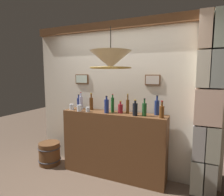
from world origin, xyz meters
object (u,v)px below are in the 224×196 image
(liquor_bottle_rum, at_px, (128,106))
(pendant_lamp, at_px, (111,60))
(glass_tumbler_highball, at_px, (88,109))
(liquor_bottle_vodka, at_px, (120,108))
(glass_tumbler_shot, at_px, (79,108))
(liquor_bottle_bourbon, at_px, (91,103))
(liquor_bottle_scotch, at_px, (144,109))
(liquor_bottle_gin, at_px, (79,103))
(wooden_barrel, at_px, (50,153))
(liquor_bottle_brandy, at_px, (81,102))
(liquor_bottle_rye, at_px, (135,109))
(glass_tumbler_rocks, at_px, (72,107))
(liquor_bottle_amaro, at_px, (157,107))
(liquor_bottle_vermouth, at_px, (162,111))
(liquor_bottle_port, at_px, (107,106))
(liquor_bottle_mezcal, at_px, (113,105))

(liquor_bottle_rum, xyz_separation_m, pendant_lamp, (-0.01, -0.64, 0.69))
(glass_tumbler_highball, xyz_separation_m, pendant_lamp, (0.64, -0.48, 0.77))
(liquor_bottle_vodka, relative_size, glass_tumbler_shot, 1.88)
(glass_tumbler_highball, bearing_deg, liquor_bottle_bourbon, 103.40)
(liquor_bottle_scotch, bearing_deg, liquor_bottle_bourbon, 172.83)
(liquor_bottle_gin, relative_size, wooden_barrel, 0.60)
(liquor_bottle_rum, xyz_separation_m, liquor_bottle_brandy, (-0.89, 0.00, 0.00))
(liquor_bottle_rye, distance_m, glass_tumbler_rocks, 1.18)
(liquor_bottle_amaro, bearing_deg, liquor_bottle_bourbon, -178.51)
(liquor_bottle_vodka, bearing_deg, wooden_barrel, -175.23)
(liquor_bottle_rum, height_order, liquor_bottle_brandy, liquor_bottle_rum)
(liquor_bottle_vodka, height_order, pendant_lamp, pendant_lamp)
(liquor_bottle_amaro, bearing_deg, glass_tumbler_highball, -168.14)
(wooden_barrel, bearing_deg, glass_tumbler_shot, -1.04)
(glass_tumbler_shot, bearing_deg, liquor_bottle_amaro, 10.41)
(liquor_bottle_scotch, height_order, liquor_bottle_vermouth, liquor_bottle_scotch)
(liquor_bottle_scotch, xyz_separation_m, pendant_lamp, (-0.31, -0.56, 0.71))
(liquor_bottle_vodka, distance_m, pendant_lamp, 0.96)
(glass_tumbler_shot, distance_m, pendant_lamp, 1.21)
(liquor_bottle_vermouth, xyz_separation_m, liquor_bottle_brandy, (-1.45, 0.11, 0.03))
(liquor_bottle_vodka, bearing_deg, glass_tumbler_highball, -166.44)
(liquor_bottle_brandy, bearing_deg, liquor_bottle_rye, -6.06)
(glass_tumbler_highball, xyz_separation_m, wooden_barrel, (-0.88, 0.01, -0.93))
(liquor_bottle_rum, height_order, glass_tumbler_shot, liquor_bottle_rum)
(liquor_bottle_amaro, height_order, glass_tumbler_rocks, liquor_bottle_amaro)
(liquor_bottle_amaro, relative_size, liquor_bottle_port, 1.10)
(liquor_bottle_rye, height_order, glass_tumbler_rocks, liquor_bottle_rye)
(liquor_bottle_port, height_order, glass_tumbler_rocks, liquor_bottle_port)
(liquor_bottle_rum, xyz_separation_m, liquor_bottle_gin, (-1.00, 0.09, -0.02))
(liquor_bottle_rum, bearing_deg, liquor_bottle_rye, -34.39)
(liquor_bottle_mezcal, xyz_separation_m, glass_tumbler_rocks, (-0.76, -0.08, -0.08))
(liquor_bottle_bourbon, height_order, liquor_bottle_port, liquor_bottle_bourbon)
(liquor_bottle_scotch, xyz_separation_m, liquor_bottle_port, (-0.62, -0.03, 0.01))
(liquor_bottle_amaro, height_order, liquor_bottle_bourbon, liquor_bottle_amaro)
(liquor_bottle_bourbon, height_order, pendant_lamp, pendant_lamp)
(liquor_bottle_amaro, bearing_deg, liquor_bottle_brandy, -177.04)
(glass_tumbler_shot, bearing_deg, liquor_bottle_bourbon, 59.53)
(liquor_bottle_bourbon, relative_size, liquor_bottle_port, 1.07)
(liquor_bottle_gin, distance_m, glass_tumbler_rocks, 0.20)
(liquor_bottle_port, bearing_deg, liquor_bottle_brandy, 168.85)
(liquor_bottle_scotch, bearing_deg, liquor_bottle_port, -177.67)
(liquor_bottle_vodka, xyz_separation_m, glass_tumbler_highball, (-0.54, -0.13, -0.04))
(liquor_bottle_amaro, xyz_separation_m, liquor_bottle_bourbon, (-1.16, -0.03, -0.00))
(liquor_bottle_brandy, distance_m, glass_tumbler_highball, 0.30)
(liquor_bottle_gin, relative_size, liquor_bottle_bourbon, 0.86)
(liquor_bottle_bourbon, bearing_deg, glass_tumbler_highball, -76.60)
(liquor_bottle_gin, xyz_separation_m, liquor_bottle_mezcal, (0.74, -0.11, 0.03))
(glass_tumbler_rocks, bearing_deg, pendant_lamp, -28.27)
(glass_tumbler_rocks, bearing_deg, liquor_bottle_port, -0.78)
(liquor_bottle_bourbon, xyz_separation_m, liquor_bottle_brandy, (-0.19, -0.04, 0.01))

